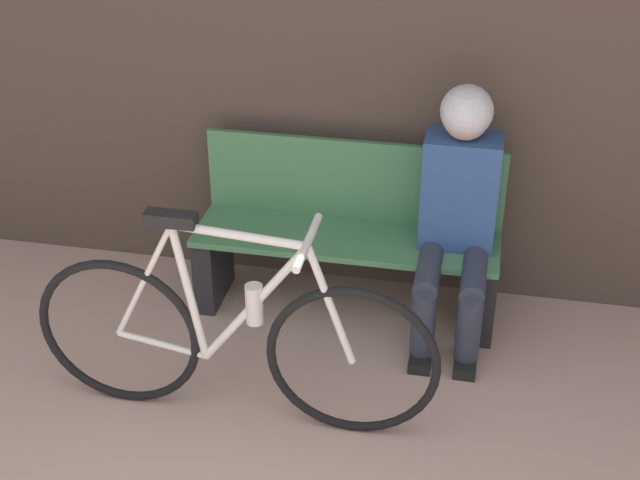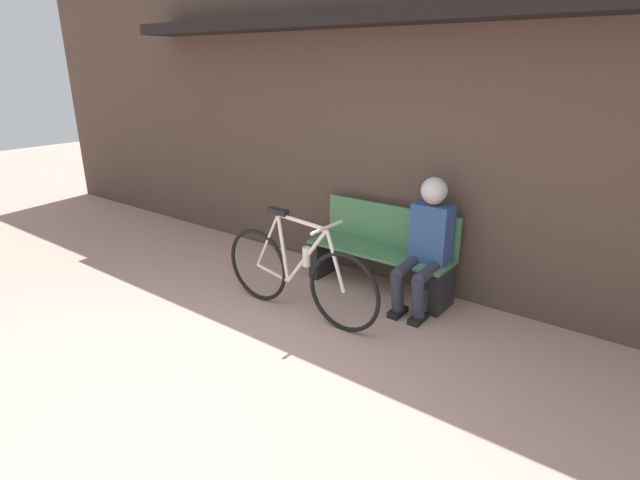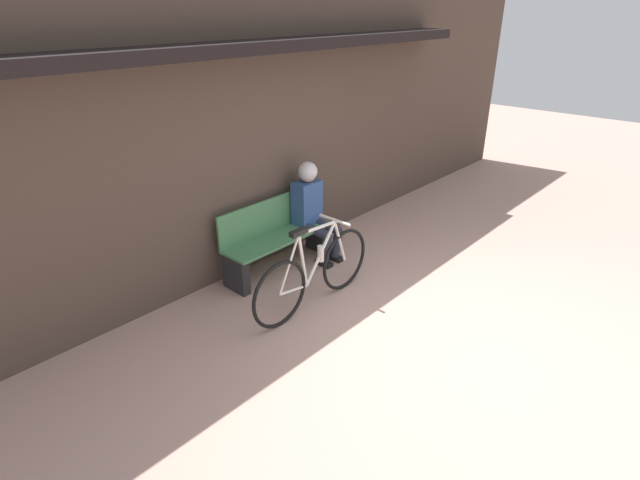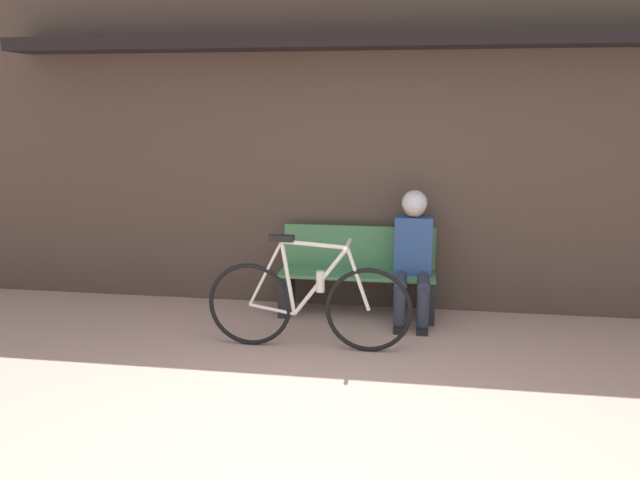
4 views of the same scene
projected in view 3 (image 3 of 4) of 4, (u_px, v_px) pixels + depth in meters
The scene contains 5 objects.
ground_plane at pixel (468, 355), 4.52m from camera, with size 24.00×24.00×0.00m, color tan.
storefront_wall at pixel (254, 125), 5.50m from camera, with size 12.00×0.56×3.20m.
park_bench_near at pixel (277, 239), 5.86m from camera, with size 1.44×0.42×0.83m.
bicycle at pixel (314, 272), 5.10m from camera, with size 1.67×0.40×0.94m.
person_seated at pixel (312, 204), 6.01m from camera, with size 0.34×0.59×1.21m.
Camera 3 is at (-3.59, -1.44, 2.88)m, focal length 28.00 mm.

